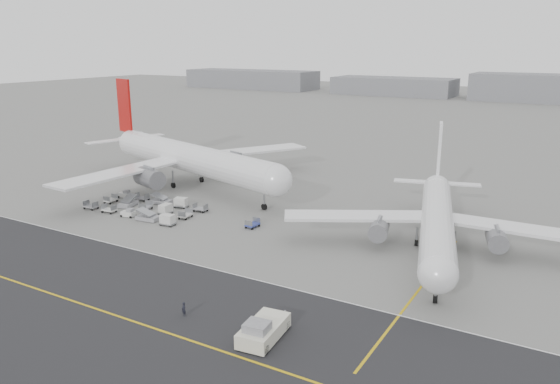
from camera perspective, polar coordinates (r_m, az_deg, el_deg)
The scene contains 8 objects.
ground at distance 78.18m, azimuth -8.61°, elevation -6.79°, with size 700.00×700.00×0.00m, color gray.
taxiway at distance 63.08m, azimuth -15.37°, elevation -12.80°, with size 220.00×59.00×0.03m.
airliner_a at distance 116.32m, azimuth -9.64°, elevation 3.60°, with size 59.43×58.22×21.10m.
airliner_b at distance 82.56m, azimuth 16.09°, elevation -2.65°, with size 44.07×45.06×15.87m.
pushback_tug at distance 57.04m, azimuth -1.80°, elevation -14.22°, with size 3.91×8.93×2.52m.
gse_cluster at distance 101.75m, azimuth -13.90°, elevation -1.85°, with size 26.08×16.27×1.92m, color #9E9FA4, non-canonical shape.
stray_dolly at distance 89.65m, azimuth -2.89°, elevation -3.72°, with size 1.52×2.47×1.52m, color silver, non-canonical shape.
ground_crew_a at distance 62.31m, azimuth -10.02°, elevation -11.99°, with size 0.60×0.40×1.65m, color black.
Camera 1 is at (46.03, -56.11, 29.06)m, focal length 35.00 mm.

